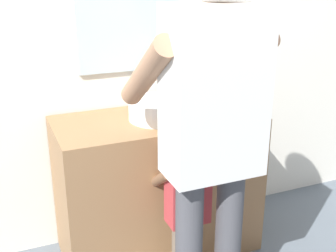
# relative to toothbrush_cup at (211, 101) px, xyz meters

# --- Properties ---
(back_wall) EXTENTS (4.40, 0.10, 2.70)m
(back_wall) POSITION_rel_toothbrush_cup_xyz_m (-0.34, 0.30, 0.45)
(back_wall) COLOR silver
(back_wall) RESTS_ON ground
(vanity_cabinet) EXTENTS (1.15, 0.54, 0.85)m
(vanity_cabinet) POSITION_rel_toothbrush_cup_xyz_m (-0.34, -0.02, -0.48)
(vanity_cabinet) COLOR olive
(vanity_cabinet) RESTS_ON ground
(sink_basin) EXTENTS (0.34, 0.34, 0.11)m
(sink_basin) POSITION_rel_toothbrush_cup_xyz_m (-0.34, -0.04, 0.01)
(sink_basin) COLOR white
(sink_basin) RESTS_ON vanity_cabinet
(faucet) EXTENTS (0.18, 0.14, 0.18)m
(faucet) POSITION_rel_toothbrush_cup_xyz_m (-0.34, 0.17, 0.03)
(faucet) COLOR #B7BABF
(faucet) RESTS_ON vanity_cabinet
(toothbrush_cup) EXTENTS (0.07, 0.07, 0.21)m
(toothbrush_cup) POSITION_rel_toothbrush_cup_xyz_m (0.00, 0.00, 0.00)
(toothbrush_cup) COLOR silver
(toothbrush_cup) RESTS_ON vanity_cabinet
(child_toddler) EXTENTS (0.28, 0.28, 0.92)m
(child_toddler) POSITION_rel_toothbrush_cup_xyz_m (-0.34, -0.42, -0.35)
(child_toddler) COLOR #6B5B4C
(child_toddler) RESTS_ON ground
(adult_parent) EXTENTS (0.55, 0.57, 1.76)m
(adult_parent) POSITION_rel_toothbrush_cup_xyz_m (-0.35, -0.66, 0.15)
(adult_parent) COLOR #47474C
(adult_parent) RESTS_ON ground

